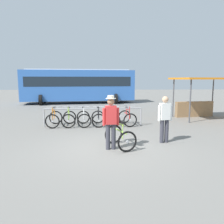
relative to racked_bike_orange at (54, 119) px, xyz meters
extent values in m
plane|color=slate|center=(2.45, -3.52, -0.37)|extent=(80.00, 80.00, 0.00)
cylinder|color=#99999E|center=(-0.41, -0.19, 0.06)|extent=(0.06, 0.06, 0.85)
cylinder|color=#99999E|center=(4.13, -0.04, 0.06)|extent=(0.06, 0.06, 0.85)
cylinder|color=#99999E|center=(1.86, -0.12, 0.48)|extent=(4.55, 0.20, 0.05)
torus|color=black|center=(-0.03, 0.51, -0.04)|extent=(0.66, 0.12, 0.66)
cylinder|color=#B7B7BC|center=(-0.03, 0.51, -0.04)|extent=(0.08, 0.07, 0.08)
torus|color=black|center=(0.03, -0.51, -0.04)|extent=(0.66, 0.12, 0.66)
cylinder|color=#B7B7BC|center=(0.03, -0.51, -0.04)|extent=(0.08, 0.07, 0.08)
cube|color=orange|center=(0.00, 0.00, 0.19)|extent=(0.08, 0.92, 0.04)
cube|color=orange|center=(0.00, -0.05, 0.41)|extent=(0.07, 0.61, 0.04)
cylinder|color=orange|center=(-0.01, 0.18, 0.24)|extent=(0.03, 0.03, 0.55)
cube|color=black|center=(-0.01, 0.18, 0.51)|extent=(0.13, 0.25, 0.06)
cylinder|color=orange|center=(0.02, -0.39, 0.28)|extent=(0.03, 0.03, 0.63)
cylinder|color=#B7B7BC|center=(0.02, -0.39, 0.59)|extent=(0.52, 0.06, 0.03)
torus|color=black|center=(0.66, 0.53, -0.04)|extent=(0.66, 0.13, 0.66)
cylinder|color=#B7B7BC|center=(0.66, 0.53, -0.04)|extent=(0.08, 0.07, 0.08)
torus|color=black|center=(0.74, -0.48, -0.04)|extent=(0.66, 0.13, 0.66)
cylinder|color=#B7B7BC|center=(0.74, -0.48, -0.04)|extent=(0.08, 0.07, 0.08)
cube|color=#9ED14C|center=(0.70, 0.02, 0.19)|extent=(0.11, 0.92, 0.04)
cube|color=#9ED14C|center=(0.70, -0.03, 0.41)|extent=(0.09, 0.61, 0.04)
cylinder|color=#9ED14C|center=(0.68, 0.21, 0.24)|extent=(0.03, 0.03, 0.55)
cube|color=black|center=(0.68, 0.21, 0.51)|extent=(0.14, 0.25, 0.06)
cylinder|color=#9ED14C|center=(0.73, -0.36, 0.28)|extent=(0.03, 0.03, 0.63)
cylinder|color=#B7B7BC|center=(0.73, -0.36, 0.59)|extent=(0.52, 0.07, 0.03)
torus|color=black|center=(1.33, 0.55, -0.04)|extent=(0.66, 0.15, 0.66)
cylinder|color=#B7B7BC|center=(1.33, 0.55, -0.04)|extent=(0.09, 0.07, 0.08)
torus|color=black|center=(1.47, -0.46, -0.04)|extent=(0.66, 0.15, 0.66)
cylinder|color=#B7B7BC|center=(1.47, -0.46, -0.04)|extent=(0.09, 0.07, 0.08)
cube|color=silver|center=(1.40, 0.05, 0.19)|extent=(0.15, 0.91, 0.04)
cube|color=silver|center=(1.41, 0.00, 0.41)|extent=(0.11, 0.61, 0.04)
cylinder|color=silver|center=(1.38, 0.23, 0.24)|extent=(0.03, 0.03, 0.55)
cube|color=black|center=(1.38, 0.23, 0.51)|extent=(0.15, 0.25, 0.06)
cylinder|color=silver|center=(1.45, -0.34, 0.28)|extent=(0.03, 0.03, 0.63)
cylinder|color=#B7B7BC|center=(1.45, -0.34, 0.59)|extent=(0.52, 0.10, 0.03)
torus|color=black|center=(2.07, 0.58, -0.04)|extent=(0.66, 0.13, 0.66)
cylinder|color=#B7B7BC|center=(2.07, 0.58, -0.04)|extent=(0.08, 0.07, 0.08)
torus|color=black|center=(2.13, -0.44, -0.04)|extent=(0.66, 0.13, 0.66)
cylinder|color=#B7B7BC|center=(2.13, -0.44, -0.04)|extent=(0.08, 0.07, 0.08)
cube|color=black|center=(2.10, 0.07, 0.19)|extent=(0.09, 0.92, 0.04)
cube|color=black|center=(2.10, 0.02, 0.41)|extent=(0.08, 0.61, 0.04)
cylinder|color=black|center=(2.09, 0.25, 0.24)|extent=(0.03, 0.03, 0.55)
cube|color=black|center=(2.09, 0.25, 0.51)|extent=(0.14, 0.25, 0.06)
cylinder|color=black|center=(2.12, -0.32, 0.28)|extent=(0.03, 0.03, 0.63)
cylinder|color=#B7B7BC|center=(2.12, -0.32, 0.59)|extent=(0.52, 0.06, 0.03)
torus|color=black|center=(2.80, 0.60, -0.04)|extent=(0.66, 0.08, 0.66)
cylinder|color=#B7B7BC|center=(2.80, 0.60, -0.04)|extent=(0.08, 0.06, 0.08)
torus|color=black|center=(2.79, -0.42, -0.04)|extent=(0.66, 0.08, 0.66)
cylinder|color=#B7B7BC|center=(2.79, -0.42, -0.04)|extent=(0.08, 0.06, 0.08)
cube|color=teal|center=(2.80, 0.09, 0.19)|extent=(0.05, 0.92, 0.04)
cube|color=teal|center=(2.80, 0.04, 0.41)|extent=(0.04, 0.61, 0.04)
cylinder|color=teal|center=(2.80, 0.28, 0.24)|extent=(0.03, 0.03, 0.55)
cube|color=black|center=(2.80, 0.28, 0.51)|extent=(0.12, 0.24, 0.06)
cylinder|color=teal|center=(2.79, -0.29, 0.28)|extent=(0.03, 0.03, 0.63)
cylinder|color=#B7B7BC|center=(2.79, -0.29, 0.59)|extent=(0.52, 0.03, 0.03)
torus|color=black|center=(3.41, 0.62, -0.04)|extent=(0.67, 0.20, 0.66)
cylinder|color=#B7B7BC|center=(3.41, 0.62, -0.04)|extent=(0.09, 0.08, 0.08)
torus|color=black|center=(3.58, -0.39, -0.04)|extent=(0.67, 0.20, 0.66)
cylinder|color=#B7B7BC|center=(3.58, -0.39, -0.04)|extent=(0.09, 0.08, 0.08)
cube|color=red|center=(3.50, 0.12, 0.19)|extent=(0.19, 0.91, 0.04)
cube|color=red|center=(3.51, 0.07, 0.41)|extent=(0.14, 0.61, 0.04)
cylinder|color=red|center=(3.47, 0.30, 0.24)|extent=(0.03, 0.03, 0.55)
cube|color=black|center=(3.47, 0.30, 0.51)|extent=(0.16, 0.26, 0.06)
cylinder|color=red|center=(3.56, -0.27, 0.28)|extent=(0.03, 0.03, 0.63)
cylinder|color=#B7B7BC|center=(3.56, -0.27, 0.59)|extent=(0.52, 0.11, 0.03)
torus|color=black|center=(3.05, -3.94, -0.04)|extent=(0.64, 0.30, 0.66)
cylinder|color=#B7B7BC|center=(3.05, -3.94, -0.04)|extent=(0.10, 0.08, 0.08)
torus|color=black|center=(2.68, -2.99, -0.04)|extent=(0.64, 0.30, 0.66)
cylinder|color=#B7B7BC|center=(2.68, -2.99, -0.04)|extent=(0.10, 0.08, 0.08)
cube|color=#9ED14C|center=(2.87, -3.47, 0.19)|extent=(0.37, 0.87, 0.04)
cube|color=#9ED14C|center=(2.85, -3.42, 0.41)|extent=(0.26, 0.58, 0.04)
cylinder|color=#9ED14C|center=(2.94, -3.64, 0.24)|extent=(0.03, 0.03, 0.55)
cube|color=black|center=(2.94, -3.64, 0.51)|extent=(0.20, 0.27, 0.06)
cylinder|color=#9ED14C|center=(2.73, -3.10, 0.28)|extent=(0.03, 0.03, 0.63)
cylinder|color=#B7B7BC|center=(2.73, -3.10, 0.59)|extent=(0.49, 0.21, 0.03)
cube|color=gray|center=(2.68, -2.97, 0.47)|extent=(0.31, 0.28, 0.22)
cylinder|color=#383842|center=(2.65, -3.63, 0.04)|extent=(0.14, 0.14, 0.82)
cylinder|color=#383842|center=(2.47, -3.65, 0.04)|extent=(0.14, 0.14, 0.82)
cube|color=red|center=(2.56, -3.64, 0.74)|extent=(0.36, 0.24, 0.58)
cylinder|color=red|center=(2.78, -3.63, 0.69)|extent=(0.09, 0.09, 0.55)
cylinder|color=red|center=(2.35, -3.69, 0.69)|extent=(0.09, 0.09, 0.55)
sphere|color=#9E7051|center=(2.56, -3.64, 1.16)|extent=(0.22, 0.22, 0.22)
cylinder|color=beige|center=(2.56, -3.64, 1.26)|extent=(0.32, 0.32, 0.02)
cylinder|color=beige|center=(2.56, -3.64, 1.31)|extent=(0.20, 0.20, 0.09)
cylinder|color=#383842|center=(4.56, -2.93, 0.04)|extent=(0.14, 0.14, 0.82)
cylinder|color=#383842|center=(4.38, -2.97, 0.04)|extent=(0.14, 0.14, 0.82)
cube|color=white|center=(4.47, -2.95, 0.74)|extent=(0.38, 0.27, 0.58)
cylinder|color=white|center=(4.69, -2.92, 0.69)|extent=(0.09, 0.09, 0.55)
cylinder|color=white|center=(4.26, -3.02, 0.69)|extent=(0.09, 0.09, 0.55)
sphere|color=tan|center=(4.47, -2.95, 1.16)|extent=(0.22, 0.22, 0.22)
cube|color=#3F3F44|center=(4.43, -2.80, 0.76)|extent=(0.28, 0.19, 0.40)
cube|color=#3366B7|center=(0.11, 10.31, 1.28)|extent=(10.23, 3.71, 2.70)
cube|color=#19232D|center=(0.11, 10.31, 1.63)|extent=(9.44, 3.63, 0.84)
cube|color=silver|center=(0.11, 10.31, 2.67)|extent=(9.21, 3.34, 0.08)
cylinder|color=black|center=(-2.96, 8.67, 0.08)|extent=(0.36, 0.92, 0.90)
cylinder|color=black|center=(-3.27, 11.15, 0.08)|extent=(0.36, 0.92, 0.90)
cylinder|color=black|center=(3.49, 9.47, 0.08)|extent=(0.36, 0.92, 0.90)
cylinder|color=black|center=(3.18, 11.95, 0.08)|extent=(0.36, 0.92, 0.90)
cylinder|color=#4C4C51|center=(6.44, 2.34, 0.73)|extent=(0.07, 0.07, 2.20)
cylinder|color=#4C4C51|center=(9.01, 2.78, 0.73)|extent=(0.07, 0.07, 2.20)
cylinder|color=#4C4C51|center=(6.75, 0.57, 0.73)|extent=(0.07, 0.07, 2.20)
cube|color=orange|center=(7.88, 1.67, 1.88)|extent=(3.44, 2.79, 0.10)
cube|color=olive|center=(7.75, 2.41, 0.08)|extent=(2.36, 0.69, 0.90)
camera|label=1|loc=(2.31, -10.55, 1.86)|focal=35.89mm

